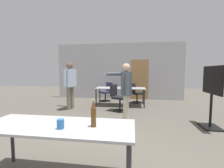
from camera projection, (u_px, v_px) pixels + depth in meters
name	position (u px, v px, depth m)	size (l,w,h in m)	color
back_wall	(119.00, 71.00, 7.86)	(6.60, 0.12, 2.90)	#BCBCC1
conference_table_near	(57.00, 130.00, 1.91)	(1.96, 0.70, 0.76)	#A8A8AD
conference_table_far	(120.00, 89.00, 6.29)	(2.05, 0.82, 0.76)	#A8A8AD
tv_screen	(212.00, 91.00, 3.76)	(0.44, 0.92, 1.57)	black
person_center_tall	(70.00, 81.00, 5.67)	(0.76, 0.82, 1.77)	slate
person_far_watching	(126.00, 88.00, 4.09)	(0.84, 0.68, 1.65)	beige
office_chair_side_rolled	(107.00, 93.00, 7.30)	(0.68, 0.69, 0.90)	black
office_chair_far_right	(118.00, 98.00, 5.45)	(0.65, 0.61, 0.96)	black
office_chair_far_left	(136.00, 94.00, 6.85)	(0.68, 0.66, 0.90)	black
beer_bottle	(94.00, 114.00, 1.83)	(0.07, 0.07, 0.34)	#563314
drink_cup	(61.00, 124.00, 1.77)	(0.09, 0.09, 0.11)	#2866A3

